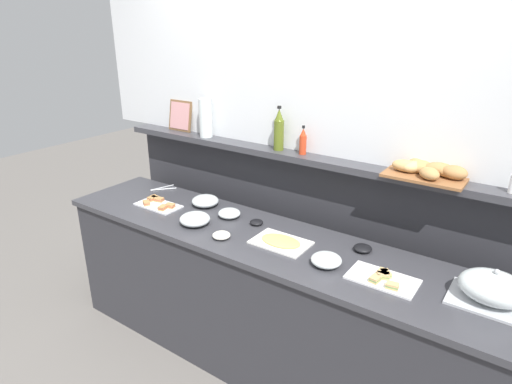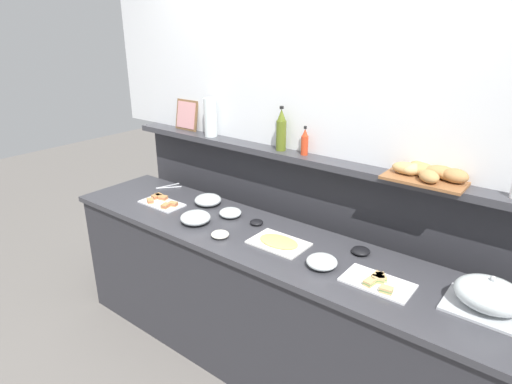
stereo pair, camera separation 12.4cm
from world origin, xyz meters
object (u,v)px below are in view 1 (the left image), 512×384
(glass_bowl_small, at_px, (326,260))
(framed_picture, at_px, (180,116))
(bread_basket, at_px, (428,170))
(cold_cuts_platter, at_px, (281,242))
(condiment_bowl_teal, at_px, (256,222))
(sandwich_platter_rear, at_px, (383,279))
(olive_oil_bottle, at_px, (279,131))
(serving_cloche, at_px, (493,289))
(glass_bowl_large, at_px, (229,214))
(hot_sauce_bottle, at_px, (303,142))
(glass_bowl_medium, at_px, (205,201))
(condiment_bowl_dark, at_px, (363,248))
(sandwich_platter_front, at_px, (158,204))
(condiment_bowl_red, at_px, (221,235))
(serving_tongs, at_px, (162,188))
(water_carafe, at_px, (205,118))
(glass_bowl_extra, at_px, (195,220))

(glass_bowl_small, relative_size, framed_picture, 0.70)
(framed_picture, bearing_deg, bread_basket, -0.97)
(cold_cuts_platter, distance_m, condiment_bowl_teal, 0.28)
(sandwich_platter_rear, distance_m, olive_oil_bottle, 1.12)
(serving_cloche, distance_m, glass_bowl_large, 1.49)
(condiment_bowl_teal, xyz_separation_m, hot_sauce_bottle, (0.13, 0.30, 0.46))
(sandwich_platter_rear, height_order, glass_bowl_medium, glass_bowl_medium)
(condiment_bowl_dark, relative_size, olive_oil_bottle, 0.36)
(sandwich_platter_front, relative_size, condiment_bowl_dark, 3.13)
(sandwich_platter_front, relative_size, condiment_bowl_red, 2.97)
(hot_sauce_bottle, bearing_deg, framed_picture, 178.28)
(condiment_bowl_red, xyz_separation_m, olive_oil_bottle, (0.02, 0.56, 0.50))
(serving_cloche, height_order, hot_sauce_bottle, hot_sauce_bottle)
(sandwich_platter_rear, xyz_separation_m, serving_tongs, (-1.76, 0.26, -0.01))
(glass_bowl_small, height_order, water_carafe, water_carafe)
(condiment_bowl_red, xyz_separation_m, water_carafe, (-0.58, 0.55, 0.51))
(sandwich_platter_front, relative_size, glass_bowl_extra, 1.67)
(condiment_bowl_red, bearing_deg, olive_oil_bottle, 87.62)
(serving_cloche, distance_m, glass_bowl_medium, 1.74)
(sandwich_platter_rear, xyz_separation_m, serving_cloche, (0.45, 0.09, 0.06))
(condiment_bowl_dark, relative_size, water_carafe, 0.37)
(serving_cloche, xyz_separation_m, glass_bowl_large, (-1.49, 0.06, -0.05))
(hot_sauce_bottle, bearing_deg, serving_tongs, -169.10)
(sandwich_platter_rear, relative_size, hot_sauce_bottle, 1.84)
(glass_bowl_small, bearing_deg, glass_bowl_extra, -178.41)
(serving_tongs, bearing_deg, cold_cuts_platter, -10.64)
(glass_bowl_extra, relative_size, olive_oil_bottle, 0.67)
(glass_bowl_small, xyz_separation_m, hot_sauce_bottle, (-0.43, 0.49, 0.44))
(sandwich_platter_rear, bearing_deg, glass_bowl_large, 171.84)
(sandwich_platter_rear, xyz_separation_m, bread_basket, (0.03, 0.46, 0.42))
(sandwich_platter_front, distance_m, glass_bowl_extra, 0.41)
(condiment_bowl_teal, bearing_deg, bread_basket, 18.97)
(sandwich_platter_rear, bearing_deg, serving_tongs, 171.63)
(condiment_bowl_red, relative_size, hot_sauce_bottle, 0.59)
(serving_cloche, relative_size, condiment_bowl_red, 3.28)
(hot_sauce_bottle, relative_size, framed_picture, 0.80)
(serving_cloche, relative_size, glass_bowl_small, 2.18)
(glass_bowl_large, relative_size, bread_basket, 0.34)
(sandwich_platter_front, distance_m, glass_bowl_small, 1.27)
(cold_cuts_platter, distance_m, water_carafe, 1.11)
(serving_tongs, bearing_deg, framed_picture, 90.63)
(cold_cuts_platter, xyz_separation_m, condiment_bowl_dark, (0.41, 0.18, 0.01))
(hot_sauce_bottle, bearing_deg, sandwich_platter_front, -152.53)
(bread_basket, bearing_deg, serving_tongs, -173.51)
(serving_tongs, xyz_separation_m, bread_basket, (1.78, 0.20, 0.43))
(serving_cloche, bearing_deg, glass_bowl_medium, 176.35)
(serving_tongs, bearing_deg, olive_oil_bottle, 12.73)
(sandwich_platter_front, relative_size, water_carafe, 1.16)
(bread_basket, bearing_deg, sandwich_platter_rear, -93.20)
(glass_bowl_medium, bearing_deg, sandwich_platter_front, -145.44)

